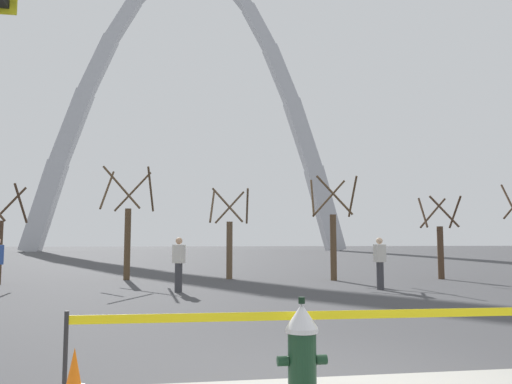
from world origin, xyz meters
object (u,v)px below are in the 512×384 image
monument_arch (191,120)px  pedestrian_standing_center (179,264)px  fire_hydrant (302,355)px  pedestrian_walking_right (380,263)px

monument_arch → pedestrian_standing_center: bearing=-91.8°
fire_hydrant → monument_arch: (0.65, 66.69, 18.18)m
fire_hydrant → monument_arch: size_ratio=0.02×
pedestrian_standing_center → fire_hydrant: bearing=-84.1°
pedestrian_standing_center → monument_arch: bearing=88.2°
monument_arch → pedestrian_standing_center: (-1.73, -56.21, -17.83)m
pedestrian_walking_right → fire_hydrant: bearing=-116.1°
monument_arch → pedestrian_standing_center: size_ratio=28.06×
pedestrian_walking_right → monument_arch: bearing=94.5°
monument_arch → pedestrian_walking_right: monument_arch is taller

